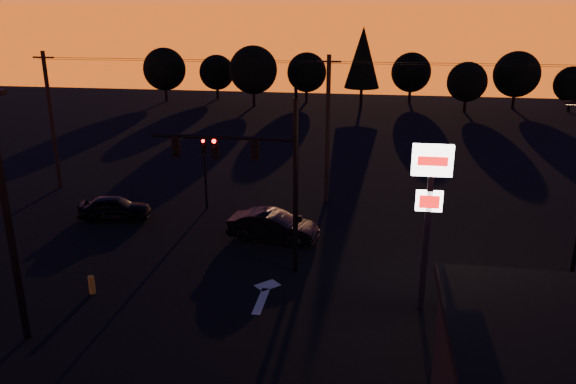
% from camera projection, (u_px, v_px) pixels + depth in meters
% --- Properties ---
extents(ground, '(120.00, 120.00, 0.00)m').
position_uv_depth(ground, '(244.00, 312.00, 22.44)').
color(ground, black).
rests_on(ground, ground).
extents(lane_arrow, '(1.20, 3.10, 0.01)m').
position_uv_depth(lane_arrow, '(264.00, 293.00, 23.93)').
color(lane_arrow, beige).
rests_on(lane_arrow, ground).
extents(traffic_signal_mast, '(6.79, 0.52, 8.58)m').
position_uv_depth(traffic_signal_mast, '(260.00, 167.00, 24.65)').
color(traffic_signal_mast, black).
rests_on(traffic_signal_mast, ground).
extents(secondary_signal, '(0.30, 0.31, 4.35)m').
position_uv_depth(secondary_signal, '(205.00, 163.00, 33.05)').
color(secondary_signal, black).
rests_on(secondary_signal, ground).
extents(parking_lot_light, '(1.25, 0.30, 9.14)m').
position_uv_depth(parking_lot_light, '(5.00, 203.00, 19.08)').
color(parking_lot_light, black).
rests_on(parking_lot_light, ground).
extents(pylon_sign, '(1.50, 0.28, 6.80)m').
position_uv_depth(pylon_sign, '(430.00, 193.00, 21.27)').
color(pylon_sign, black).
rests_on(pylon_sign, ground).
extents(utility_pole_0, '(1.40, 0.26, 9.00)m').
position_uv_depth(utility_pole_0, '(52.00, 120.00, 36.48)').
color(utility_pole_0, black).
rests_on(utility_pole_0, ground).
extents(utility_pole_1, '(1.40, 0.26, 9.00)m').
position_uv_depth(utility_pole_1, '(327.00, 129.00, 33.83)').
color(utility_pole_1, black).
rests_on(utility_pole_1, ground).
extents(power_wires, '(36.00, 1.22, 0.07)m').
position_uv_depth(power_wires, '(329.00, 62.00, 32.58)').
color(power_wires, black).
rests_on(power_wires, ground).
extents(bollard, '(0.27, 0.27, 0.80)m').
position_uv_depth(bollard, '(92.00, 285.00, 23.83)').
color(bollard, '#A6811D').
rests_on(bollard, ground).
extents(tree_0, '(5.36, 5.36, 6.74)m').
position_uv_depth(tree_0, '(164.00, 69.00, 71.29)').
color(tree_0, black).
rests_on(tree_0, ground).
extents(tree_1, '(4.54, 4.54, 5.71)m').
position_uv_depth(tree_1, '(217.00, 72.00, 73.42)').
color(tree_1, black).
rests_on(tree_1, ground).
extents(tree_2, '(5.77, 5.78, 7.26)m').
position_uv_depth(tree_2, '(253.00, 70.00, 67.55)').
color(tree_2, black).
rests_on(tree_2, ground).
extents(tree_3, '(4.95, 4.95, 6.22)m').
position_uv_depth(tree_3, '(307.00, 72.00, 70.61)').
color(tree_3, black).
rests_on(tree_3, ground).
extents(tree_4, '(4.18, 4.18, 9.50)m').
position_uv_depth(tree_4, '(363.00, 57.00, 66.08)').
color(tree_4, black).
rests_on(tree_4, ground).
extents(tree_5, '(4.95, 4.95, 6.22)m').
position_uv_depth(tree_5, '(411.00, 72.00, 70.57)').
color(tree_5, black).
rests_on(tree_5, ground).
extents(tree_6, '(4.54, 4.54, 5.71)m').
position_uv_depth(tree_6, '(467.00, 82.00, 64.16)').
color(tree_6, black).
rests_on(tree_6, ground).
extents(tree_7, '(5.36, 5.36, 6.74)m').
position_uv_depth(tree_7, '(517.00, 74.00, 65.89)').
color(tree_7, black).
rests_on(tree_7, ground).
extents(tree_8, '(4.12, 4.12, 5.19)m').
position_uv_depth(tree_8, '(572.00, 85.00, 64.36)').
color(tree_8, black).
rests_on(tree_8, ground).
extents(car_left, '(4.24, 2.29, 1.37)m').
position_uv_depth(car_left, '(115.00, 208.00, 32.13)').
color(car_left, black).
rests_on(car_left, ground).
extents(car_mid, '(4.84, 2.23, 1.54)m').
position_uv_depth(car_mid, '(273.00, 226.00, 29.22)').
color(car_mid, black).
rests_on(car_mid, ground).
extents(suv_parked, '(2.78, 5.62, 1.53)m').
position_uv_depth(suv_parked, '(516.00, 336.00, 19.47)').
color(suv_parked, black).
rests_on(suv_parked, ground).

